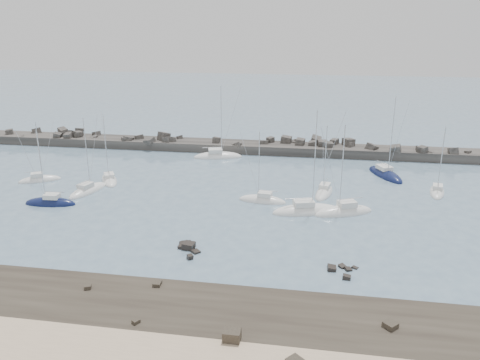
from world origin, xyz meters
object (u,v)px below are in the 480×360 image
Objects in this scene: sailboat_5 at (262,201)px; sailboat_10 at (437,192)px; sailboat_1 at (109,180)px; sailboat_0 at (40,180)px; sailboat_4 at (218,157)px; sailboat_9 at (344,212)px; sailboat_8 at (385,175)px; sailboat_6 at (324,193)px; sailboat_7 at (306,211)px; sailboat_2 at (50,203)px; sailboat_3 at (88,191)px.

sailboat_5 is 28.39m from sailboat_10.
sailboat_10 is (54.33, 2.80, 0.00)m from sailboat_1.
sailboat_4 is at bearing 35.76° from sailboat_0.
sailboat_8 is at bearing 66.93° from sailboat_9.
sailboat_6 is at bearing 28.43° from sailboat_5.
sailboat_9 is 18.83m from sailboat_10.
sailboat_9 is (5.25, 0.42, 0.01)m from sailboat_7.
sailboat_8 is at bearing 131.84° from sailboat_10.
sailboat_8 is at bearing 38.88° from sailboat_5.
sailboat_4 is (15.38, 17.58, 0.02)m from sailboat_1.
sailboat_2 is 42.08m from sailboat_6.
sailboat_3 is at bearing -161.17° from sailboat_8.
sailboat_2 is at bearing -51.79° from sailboat_0.
sailboat_1 is at bearing 79.62° from sailboat_3.
sailboat_5 is at bearing -62.94° from sailboat_4.
sailboat_3 is at bearing -19.69° from sailboat_0.
sailboat_10 is (66.13, 4.79, -0.01)m from sailboat_0.
sailboat_1 is 48.48m from sailboat_8.
sailboat_9 reaches higher than sailboat_6.
sailboat_0 is 0.92× the size of sailboat_6.
sailboat_8 is at bearing 18.83° from sailboat_3.
sailboat_8 is (10.83, 11.19, 0.00)m from sailboat_6.
sailboat_5 is 7.48m from sailboat_7.
sailboat_1 reaches higher than sailboat_2.
sailboat_8 is at bearing -12.23° from sailboat_4.
sailboat_4 reaches higher than sailboat_0.
sailboat_2 is 0.96× the size of sailboat_3.
sailboat_0 is 11.96m from sailboat_1.
sailboat_9 is at bearing -3.62° from sailboat_3.
sailboat_0 is 0.90× the size of sailboat_2.
sailboat_7 is at bearing -54.88° from sailboat_4.
sailboat_5 is 25.82m from sailboat_8.
sailboat_6 is (37.54, 5.31, 0.00)m from sailboat_3.
sailboat_8 is (59.09, 12.65, 0.00)m from sailboat_0.
sailboat_3 reaches higher than sailboat_1.
sailboat_2 is 31.89m from sailboat_5.
sailboat_1 is at bearing -131.19° from sailboat_4.
sailboat_3 is at bearing -179.42° from sailboat_5.
sailboat_0 is at bearing -175.85° from sailboat_10.
sailboat_9 is at bearing -70.92° from sailboat_6.
sailboat_9 reaches higher than sailboat_5.
sailboat_0 is 0.70× the size of sailboat_7.
sailboat_4 is at bearing 54.90° from sailboat_3.
sailboat_1 is (11.80, 2.00, -0.01)m from sailboat_0.
sailboat_1 is 1.05× the size of sailboat_5.
sailboat_0 is 0.94× the size of sailboat_5.
sailboat_7 is 5.27m from sailboat_9.
sailboat_4 reaches higher than sailboat_8.
sailboat_3 is at bearing 176.38° from sailboat_9.
sailboat_0 is at bearing 172.86° from sailboat_9.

